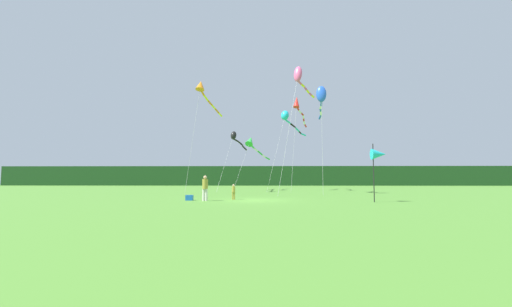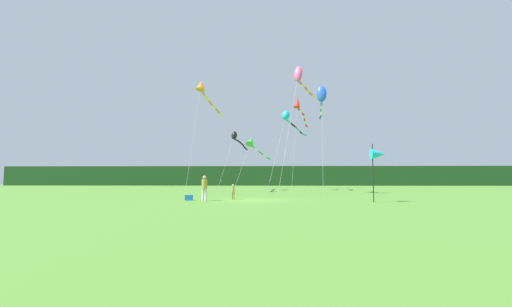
{
  "view_description": "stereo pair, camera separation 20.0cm",
  "coord_description": "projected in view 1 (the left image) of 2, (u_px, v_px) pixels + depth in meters",
  "views": [
    {
      "loc": [
        0.68,
        -22.35,
        1.49
      ],
      "look_at": [
        0.0,
        6.0,
        3.66
      ],
      "focal_mm": 22.76,
      "sensor_mm": 36.0,
      "label": 1
    },
    {
      "loc": [
        0.88,
        -22.34,
        1.49
      ],
      "look_at": [
        0.0,
        6.0,
        3.66
      ],
      "focal_mm": 22.76,
      "sensor_mm": 36.0,
      "label": 2
    }
  ],
  "objects": [
    {
      "name": "ground_plane",
      "position": [
        254.0,
        200.0,
        22.18
      ],
      "size": [
        120.0,
        120.0,
        0.0
      ],
      "primitive_type": "plane",
      "color": "#4C842D"
    },
    {
      "name": "distant_treeline",
      "position": [
        261.0,
        176.0,
        67.19
      ],
      "size": [
        108.0,
        2.26,
        3.99
      ],
      "primitive_type": "cube",
      "color": "#193D19",
      "rests_on": "ground"
    },
    {
      "name": "person_adult",
      "position": [
        205.0,
        187.0,
        21.43
      ],
      "size": [
        0.37,
        0.37,
        1.67
      ],
      "color": "silver",
      "rests_on": "ground"
    },
    {
      "name": "person_child",
      "position": [
        234.0,
        191.0,
        22.7
      ],
      "size": [
        0.24,
        0.24,
        1.07
      ],
      "color": "olive",
      "rests_on": "ground"
    },
    {
      "name": "cooler_box",
      "position": [
        189.0,
        198.0,
        21.93
      ],
      "size": [
        0.48,
        0.38,
        0.36
      ],
      "primitive_type": "cube",
      "color": "#1959B2",
      "rests_on": "ground"
    },
    {
      "name": "banner_flag_pole",
      "position": [
        379.0,
        155.0,
        20.46
      ],
      "size": [
        0.9,
        0.7,
        3.67
      ],
      "color": "black",
      "rests_on": "ground"
    },
    {
      "name": "kite_blue",
      "position": [
        321.0,
        97.0,
        31.17
      ],
      "size": [
        1.16,
        5.76,
        10.33
      ],
      "color": "#B2B2B2",
      "rests_on": "ground"
    },
    {
      "name": "kite_cyan",
      "position": [
        287.0,
        118.0,
        40.3
      ],
      "size": [
        5.58,
        9.75,
        9.93
      ],
      "color": "#B2B2B2",
      "rests_on": "ground"
    },
    {
      "name": "kite_red",
      "position": [
        298.0,
        107.0,
        38.84
      ],
      "size": [
        3.0,
        9.09,
        11.17
      ],
      "color": "#B2B2B2",
      "rests_on": "ground"
    },
    {
      "name": "kite_orange",
      "position": [
        203.0,
        90.0,
        34.15
      ],
      "size": [
        2.28,
        8.99,
        11.68
      ],
      "color": "#B2B2B2",
      "rests_on": "ground"
    },
    {
      "name": "kite_green",
      "position": [
        252.0,
        143.0,
        40.54
      ],
      "size": [
        4.23,
        11.41,
        6.88
      ],
      "color": "#B2B2B2",
      "rests_on": "ground"
    },
    {
      "name": "kite_rainbow",
      "position": [
        299.0,
        77.0,
        31.8
      ],
      "size": [
        4.28,
        6.94,
        12.52
      ],
      "color": "#B2B2B2",
      "rests_on": "ground"
    },
    {
      "name": "kite_black",
      "position": [
        235.0,
        138.0,
        40.88
      ],
      "size": [
        3.01,
        8.07,
        7.49
      ],
      "color": "#B2B2B2",
      "rests_on": "ground"
    }
  ]
}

